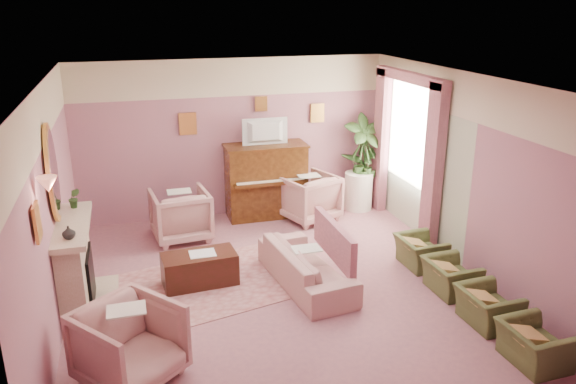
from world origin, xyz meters
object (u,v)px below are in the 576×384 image
object	(u,v)px
television	(266,130)
olive_chair_b	(488,302)
sofa	(306,259)
olive_chair_d	(420,247)
olive_chair_c	(451,272)
floral_armchair_left	(180,212)
floral_armchair_right	(309,195)
piano	(266,181)
floral_armchair_front	(130,341)
olive_chair_a	(535,339)
coffee_table	(200,269)
side_table	(358,191)

from	to	relation	value
television	olive_chair_b	world-z (taller)	television
sofa	olive_chair_d	world-z (taller)	sofa
olive_chair_b	olive_chair_c	distance (m)	0.82
television	floral_armchair_left	distance (m)	2.05
sofa	olive_chair_d	distance (m)	1.79
sofa	floral_armchair_right	size ratio (longest dim) A/B	2.02
piano	floral_armchair_front	distance (m)	4.86
floral_armchair_right	olive_chair_d	xyz separation A→B (m)	(0.99, -2.24, -0.16)
television	olive_chair_c	bearing A→B (deg)	-63.92
floral_armchair_right	olive_chair_b	bearing A→B (deg)	-75.69
piano	floral_armchair_right	size ratio (longest dim) A/B	1.52
olive_chair_a	floral_armchair_front	bearing A→B (deg)	167.44
sofa	olive_chair_b	world-z (taller)	sofa
television	floral_armchair_left	bearing A→B (deg)	-160.05
television	sofa	distance (m)	2.92
olive_chair_c	olive_chair_d	size ratio (longest dim) A/B	1.00
olive_chair_a	sofa	bearing A→B (deg)	126.74
piano	olive_chair_c	xyz separation A→B (m)	(1.67, -3.45, -0.35)
television	coffee_table	xyz separation A→B (m)	(-1.53, -2.24, -1.38)
floral_armchair_left	floral_armchair_front	size ratio (longest dim) A/B	1.00
floral_armchair_left	olive_chair_a	size ratio (longest dim) A/B	1.34
floral_armchair_front	floral_armchair_right	bearing A→B (deg)	50.13
piano	side_table	distance (m)	1.78
olive_chair_a	side_table	size ratio (longest dim) A/B	0.98
olive_chair_d	side_table	bearing A→B (deg)	88.20
piano	side_table	xyz separation A→B (m)	(1.74, -0.13, -0.30)
olive_chair_c	olive_chair_a	bearing A→B (deg)	-90.00
piano	olive_chair_b	xyz separation A→B (m)	(1.67, -4.27, -0.35)
floral_armchair_right	olive_chair_b	xyz separation A→B (m)	(0.99, -3.88, -0.16)
coffee_table	olive_chair_c	size ratio (longest dim) A/B	1.45
floral_armchair_front	piano	bearing A→B (deg)	59.28
piano	floral_armchair_front	size ratio (longest dim) A/B	1.52
piano	olive_chair_d	xyz separation A→B (m)	(1.67, -2.63, -0.35)
olive_chair_b	television	bearing A→B (deg)	111.52
piano	olive_chair_b	distance (m)	4.60
floral_armchair_left	olive_chair_d	bearing A→B (deg)	-31.55
piano	floral_armchair_right	world-z (taller)	piano
television	sofa	world-z (taller)	television
floral_armchair_left	olive_chair_a	world-z (taller)	floral_armchair_left
floral_armchair_right	floral_armchair_front	size ratio (longest dim) A/B	1.00
side_table	piano	bearing A→B (deg)	175.59
coffee_table	olive_chair_c	world-z (taller)	olive_chair_c
floral_armchair_right	olive_chair_d	size ratio (longest dim) A/B	1.34
floral_armchair_left	floral_armchair_front	world-z (taller)	same
sofa	floral_armchair_front	distance (m)	2.78
coffee_table	olive_chair_b	world-z (taller)	olive_chair_b
olive_chair_a	olive_chair_c	bearing A→B (deg)	90.00
sofa	floral_armchair_right	distance (m)	2.44
floral_armchair_right	olive_chair_c	xyz separation A→B (m)	(0.99, -3.06, -0.16)
floral_armchair_front	olive_chair_c	bearing A→B (deg)	9.81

